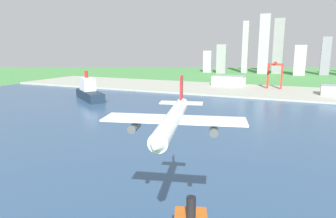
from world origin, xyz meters
TOP-DOWN VIEW (x-y plane):
  - ground_plane at (0.00, 300.00)m, footprint 2400.00×2400.00m
  - water_bay at (0.00, 240.00)m, footprint 840.00×360.00m
  - industrial_pier at (0.00, 490.00)m, footprint 840.00×140.00m
  - airplane_landing at (19.79, 94.70)m, footprint 38.38×46.00m
  - cargo_ship at (-196.98, 333.98)m, footprint 66.89×55.82m
  - port_crane_red at (9.92, 517.16)m, footprint 22.49×37.47m
  - warehouse_main at (-63.24, 530.28)m, footprint 52.36×29.26m
  - distant_skyline at (56.31, 817.55)m, footprint 435.63×70.44m

SIDE VIEW (x-z plane):
  - ground_plane at x=0.00m, z-range 0.00..0.00m
  - water_bay at x=0.00m, z-range 0.00..0.15m
  - industrial_pier at x=0.00m, z-range 0.00..2.50m
  - cargo_ship at x=-196.98m, z-range -7.86..27.60m
  - warehouse_main at x=-63.24m, z-range 2.52..18.58m
  - port_crane_red at x=9.92m, z-range 10.97..51.99m
  - airplane_landing at x=19.79m, z-range 40.51..53.71m
  - distant_skyline at x=56.31m, z-range -23.88..135.83m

